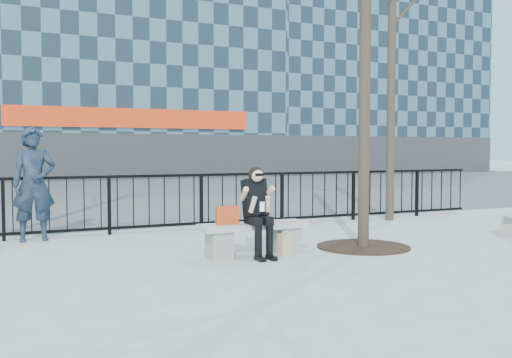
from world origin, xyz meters
name	(u,v)px	position (x,y,z in m)	size (l,w,h in m)	color
ground	(254,255)	(0.00, 0.00, 0.00)	(120.00, 120.00, 0.00)	#989994
street_surface	(97,190)	(0.00, 15.00, 0.00)	(60.00, 23.00, 0.01)	#474747
railing	(192,202)	(0.00, 3.00, 0.55)	(14.00, 0.06, 1.10)	black
building_right	(354,28)	(20.00, 27.00, 10.30)	(16.20, 10.20, 20.60)	slate
tree_grate	(363,247)	(1.90, -0.10, 0.01)	(1.50, 1.50, 0.02)	black
bench_main	(254,235)	(0.00, 0.00, 0.30)	(1.65, 0.46, 0.49)	slate
seated_woman	(258,212)	(0.00, -0.16, 0.67)	(0.50, 0.64, 1.34)	black
handbag	(227,215)	(-0.42, 0.02, 0.62)	(0.32, 0.15, 0.27)	#B43616
shopping_bag	(288,244)	(0.51, -0.14, 0.16)	(0.35, 0.13, 0.33)	beige
standing_man	(34,184)	(-2.91, 2.80, 0.99)	(0.72, 0.47, 1.97)	black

